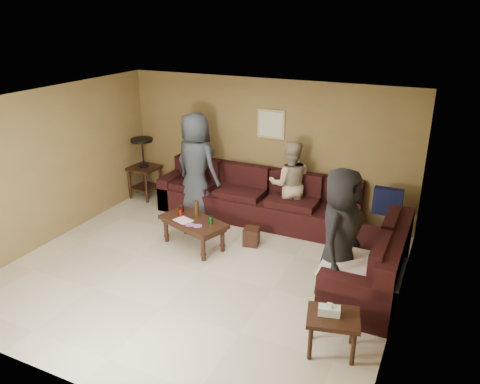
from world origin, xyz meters
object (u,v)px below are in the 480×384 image
Objects in this scene: side_table_right at (332,321)px; coffee_table at (193,224)px; waste_bin at (251,236)px; person_left at (196,165)px; sectional_sofa at (288,222)px; person_right at (340,235)px; person_middle at (290,184)px; end_table_left at (144,167)px.

coffee_table is at bearing 150.36° from side_table_right.
person_left is at bearing 153.22° from waste_bin.
sectional_sofa is 3.73× the size of coffee_table.
side_table_right is 0.37× the size of person_right.
person_middle is (-0.18, 0.58, 0.45)m from sectional_sofa.
sectional_sofa is at bearing 33.91° from coffee_table.
sectional_sofa is 2.57× the size of person_right.
side_table_right is 3.38m from person_middle.
side_table_right is 2.28× the size of waste_bin.
waste_bin is 0.19× the size of person_middle.
person_middle reaches higher than waste_bin.
coffee_table is 1.43m from person_left.
coffee_table is 2.53m from person_right.
person_right reaches higher than coffee_table.
sectional_sofa is at bearing 119.93° from side_table_right.
side_table_right is (1.38, -2.40, 0.09)m from sectional_sofa.
waste_bin is (-0.47, -0.43, -0.18)m from sectional_sofa.
end_table_left reaches higher than sectional_sofa.
person_right is at bearing -27.36° from waste_bin.
person_left is (-0.60, 1.17, 0.57)m from coffee_table.
side_table_right is 0.35× the size of person_left.
waste_bin is (-1.85, 1.97, -0.26)m from side_table_right.
sectional_sofa is 2.41× the size of person_left.
person_middle is at bearing 42.26° from person_right.
waste_bin is 1.80m from person_left.
end_table_left is 5.52m from side_table_right.
person_left reaches higher than sectional_sofa.
waste_bin is 0.16× the size of person_right.
end_table_left is at bearing 147.62° from side_table_right.
person_left is (-3.28, 2.69, 0.55)m from side_table_right.
end_table_left is at bearing 144.17° from coffee_table.
sectional_sofa is 3.34m from end_table_left.
end_table_left is (-1.98, 1.43, 0.25)m from coffee_table.
end_table_left is 4.80m from person_right.
person_right is (1.33, -1.84, 0.13)m from person_middle.
person_left is 1.75m from person_middle.
person_right is at bearing -22.39° from end_table_left.
side_table_right is at bearing -29.64° from coffee_table.
person_left reaches higher than side_table_right.
side_table_right is at bearing -161.91° from person_right.
end_table_left is 1.44m from person_left.
person_left reaches higher than end_table_left.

